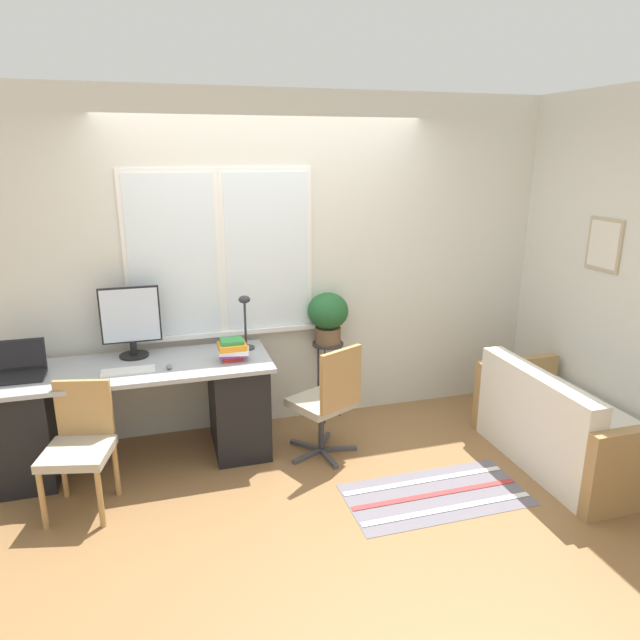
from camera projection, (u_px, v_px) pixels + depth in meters
name	position (u px, v px, depth m)	size (l,w,h in m)	color
ground_plane	(294.00, 462.00, 4.28)	(14.00, 14.00, 0.00)	olive
wall_back_with_window	(267.00, 266.00, 4.60)	(9.00, 0.12, 2.70)	silver
wall_right_with_picture	(584.00, 268.00, 4.55)	(0.08, 9.00, 2.70)	silver
desk	(137.00, 411.00, 4.19)	(1.97, 0.69, 0.76)	#9EA3A8
laptop	(19.00, 369.00, 3.89)	(0.33, 0.25, 0.24)	black
monitor	(131.00, 321.00, 4.21)	(0.43, 0.22, 0.53)	black
keyboard	(128.00, 371.00, 3.97)	(0.36, 0.13, 0.02)	silver
mouse	(169.00, 367.00, 4.04)	(0.04, 0.07, 0.03)	slate
desk_lamp	(245.00, 316.00, 4.38)	(0.13, 0.13, 0.43)	#2D2D33
book_stack	(233.00, 349.00, 4.18)	(0.23, 0.18, 0.16)	red
desk_chair_wooden	(80.00, 444.00, 3.63)	(0.48, 0.49, 0.83)	#B2844C
office_chair_swivel	(328.00, 400.00, 4.25)	(0.55, 0.55, 0.89)	#47474C
couch_loveseat	(562.00, 429.00, 4.21)	(0.74, 1.38, 0.74)	white
plant_stand	(328.00, 352.00, 4.82)	(0.26, 0.26, 0.69)	#333338
potted_plant	(328.00, 315.00, 4.73)	(0.34, 0.34, 0.43)	brown
floor_rug_striped	(436.00, 494.00, 3.87)	(1.23, 0.60, 0.01)	slate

